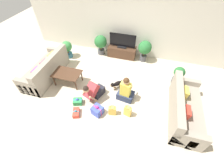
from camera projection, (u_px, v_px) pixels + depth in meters
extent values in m
plane|color=beige|center=(107.00, 94.00, 5.18)|extent=(16.00, 16.00, 0.00)
cube|color=beige|center=(125.00, 25.00, 6.02)|extent=(8.40, 0.06, 2.60)
cube|color=gray|center=(46.00, 71.00, 5.67)|extent=(0.83, 2.09, 0.44)
cube|color=gray|center=(50.00, 64.00, 5.30)|extent=(0.20, 2.09, 0.42)
cube|color=gray|center=(58.00, 55.00, 6.25)|extent=(0.83, 0.16, 0.62)
cube|color=gray|center=(28.00, 88.00, 4.96)|extent=(0.83, 0.16, 0.62)
cube|color=#EACC4C|center=(53.00, 57.00, 5.70)|extent=(0.18, 0.34, 0.32)
cube|color=#E5566B|center=(45.00, 64.00, 5.38)|extent=(0.18, 0.34, 0.32)
cube|color=#9E4293|center=(37.00, 72.00, 5.06)|extent=(0.18, 0.34, 0.32)
cube|color=gray|center=(185.00, 111.00, 4.42)|extent=(0.83, 2.09, 0.44)
cube|color=gray|center=(178.00, 100.00, 4.17)|extent=(0.20, 2.09, 0.42)
cube|color=gray|center=(188.00, 140.00, 3.70)|extent=(0.83, 0.16, 0.62)
cube|color=gray|center=(184.00, 86.00, 5.00)|extent=(0.83, 0.16, 0.62)
cube|color=red|center=(186.00, 113.00, 3.93)|extent=(0.18, 0.34, 0.32)
cube|color=#EACC4C|center=(184.00, 93.00, 4.41)|extent=(0.18, 0.34, 0.32)
cube|color=#472D1E|center=(67.00, 73.00, 5.24)|extent=(0.96, 0.63, 0.03)
cylinder|color=#472D1E|center=(54.00, 81.00, 5.31)|extent=(0.04, 0.04, 0.44)
cylinder|color=#472D1E|center=(76.00, 85.00, 5.15)|extent=(0.04, 0.04, 0.44)
cylinder|color=#472D1E|center=(61.00, 72.00, 5.66)|extent=(0.04, 0.04, 0.44)
cylinder|color=#472D1E|center=(82.00, 76.00, 5.50)|extent=(0.04, 0.04, 0.44)
cube|color=#472D1E|center=(122.00, 52.00, 6.59)|extent=(1.20, 0.46, 0.46)
cube|color=black|center=(122.00, 47.00, 6.40)|extent=(0.38, 0.20, 0.05)
cube|color=black|center=(123.00, 40.00, 6.19)|extent=(1.10, 0.03, 0.56)
cylinder|color=#4C4C51|center=(101.00, 52.00, 6.82)|extent=(0.31, 0.31, 0.21)
cylinder|color=brown|center=(101.00, 48.00, 6.69)|extent=(0.06, 0.06, 0.16)
sphere|color=#286B33|center=(101.00, 42.00, 6.47)|extent=(0.54, 0.54, 0.54)
cylinder|color=#336B84|center=(69.00, 55.00, 6.66)|extent=(0.35, 0.35, 0.19)
cylinder|color=brown|center=(68.00, 52.00, 6.54)|extent=(0.06, 0.06, 0.13)
sphere|color=#3D8E47|center=(67.00, 46.00, 6.36)|extent=(0.45, 0.45, 0.45)
cylinder|color=#4C4C51|center=(176.00, 81.00, 5.46)|extent=(0.32, 0.32, 0.24)
cylinder|color=brown|center=(177.00, 77.00, 5.34)|extent=(0.06, 0.06, 0.12)
sphere|color=#286B33|center=(179.00, 72.00, 5.18)|extent=(0.39, 0.39, 0.39)
cylinder|color=#4C4C51|center=(143.00, 58.00, 6.45)|extent=(0.27, 0.27, 0.24)
cylinder|color=brown|center=(144.00, 54.00, 6.30)|extent=(0.05, 0.05, 0.16)
sphere|color=#286B33|center=(145.00, 47.00, 6.08)|extent=(0.54, 0.54, 0.54)
cube|color=#23232D|center=(98.00, 91.00, 5.07)|extent=(0.43, 0.51, 0.28)
cube|color=#AD3338|center=(91.00, 91.00, 4.68)|extent=(0.49, 0.60, 0.48)
sphere|color=tan|center=(86.00, 90.00, 4.42)|extent=(0.19, 0.19, 0.19)
sphere|color=black|center=(86.00, 89.00, 4.39)|extent=(0.18, 0.18, 0.18)
cylinder|color=tan|center=(86.00, 94.00, 4.83)|extent=(0.16, 0.28, 0.43)
cylinder|color=tan|center=(93.00, 99.00, 4.70)|extent=(0.16, 0.28, 0.43)
cube|color=#283351|center=(125.00, 95.00, 4.98)|extent=(0.57, 0.47, 0.24)
cube|color=gold|center=(125.00, 89.00, 4.68)|extent=(0.35, 0.25, 0.48)
sphere|color=tan|center=(126.00, 81.00, 4.45)|extent=(0.20, 0.20, 0.20)
sphere|color=#472D19|center=(126.00, 81.00, 4.42)|extent=(0.19, 0.19, 0.19)
cylinder|color=tan|center=(131.00, 88.00, 4.82)|extent=(0.09, 0.27, 0.06)
cylinder|color=tan|center=(124.00, 85.00, 4.90)|extent=(0.09, 0.27, 0.06)
ellipsoid|color=black|center=(118.00, 84.00, 5.25)|extent=(0.34, 0.35, 0.17)
sphere|color=black|center=(113.00, 85.00, 5.15)|extent=(0.14, 0.14, 0.14)
sphere|color=olive|center=(111.00, 86.00, 5.14)|extent=(0.06, 0.06, 0.06)
cylinder|color=black|center=(122.00, 81.00, 5.30)|extent=(0.08, 0.09, 0.11)
cylinder|color=olive|center=(114.00, 87.00, 5.34)|extent=(0.04, 0.04, 0.11)
cylinder|color=olive|center=(116.00, 88.00, 5.28)|extent=(0.04, 0.04, 0.11)
cylinder|color=olive|center=(119.00, 84.00, 5.42)|extent=(0.04, 0.04, 0.11)
cylinder|color=olive|center=(121.00, 86.00, 5.36)|extent=(0.04, 0.04, 0.11)
cube|color=red|center=(76.00, 113.00, 4.55)|extent=(0.29, 0.37, 0.14)
cube|color=teal|center=(76.00, 113.00, 4.55)|extent=(0.18, 0.09, 0.14)
sphere|color=teal|center=(76.00, 111.00, 4.49)|extent=(0.06, 0.06, 0.06)
cube|color=#3D51BC|center=(97.00, 110.00, 4.53)|extent=(0.39, 0.38, 0.28)
cube|color=#CC3389|center=(97.00, 110.00, 4.53)|extent=(0.29, 0.14, 0.28)
sphere|color=#CC3389|center=(97.00, 107.00, 4.41)|extent=(0.10, 0.10, 0.10)
cube|color=#2D934C|center=(78.00, 102.00, 4.83)|extent=(0.34, 0.30, 0.17)
cube|color=#3D51BC|center=(78.00, 102.00, 4.83)|extent=(0.28, 0.12, 0.17)
sphere|color=#3D51BC|center=(77.00, 99.00, 4.75)|extent=(0.08, 0.08, 0.08)
cube|color=#E5B74C|center=(128.00, 111.00, 4.47)|extent=(0.24, 0.17, 0.35)
torus|color=#4C3823|center=(128.00, 107.00, 4.33)|extent=(0.17, 0.17, 0.01)
cube|color=#E5B74C|center=(112.00, 111.00, 4.51)|extent=(0.25, 0.17, 0.31)
torus|color=#4C3823|center=(112.00, 107.00, 4.38)|extent=(0.18, 0.18, 0.01)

